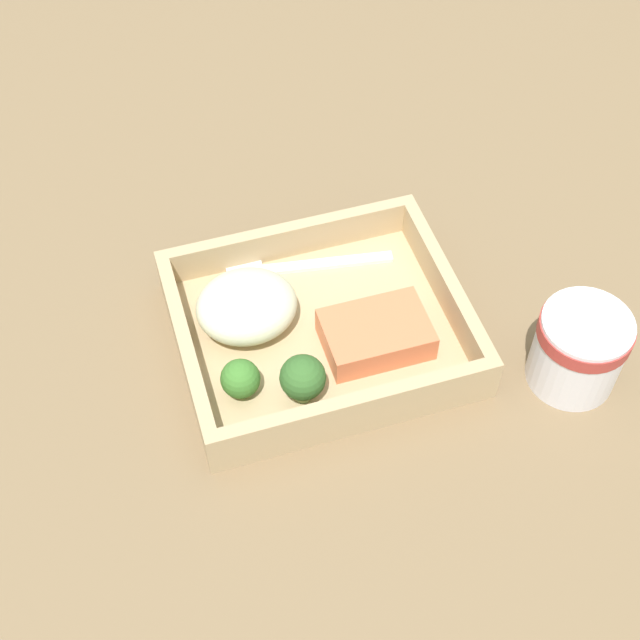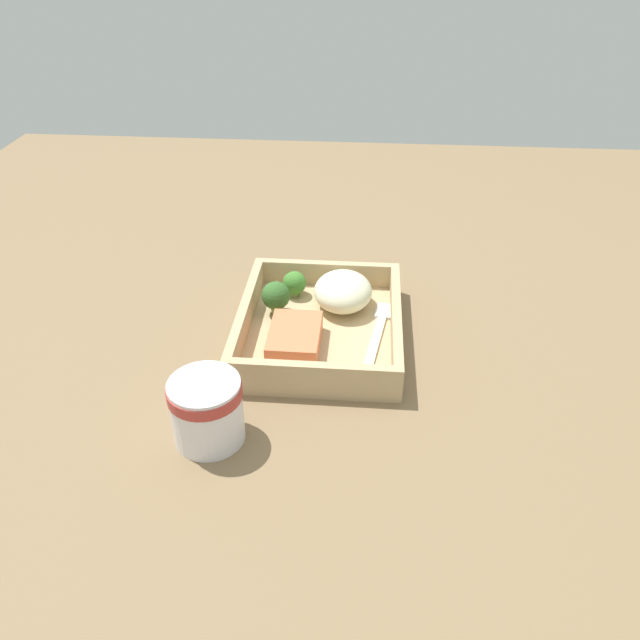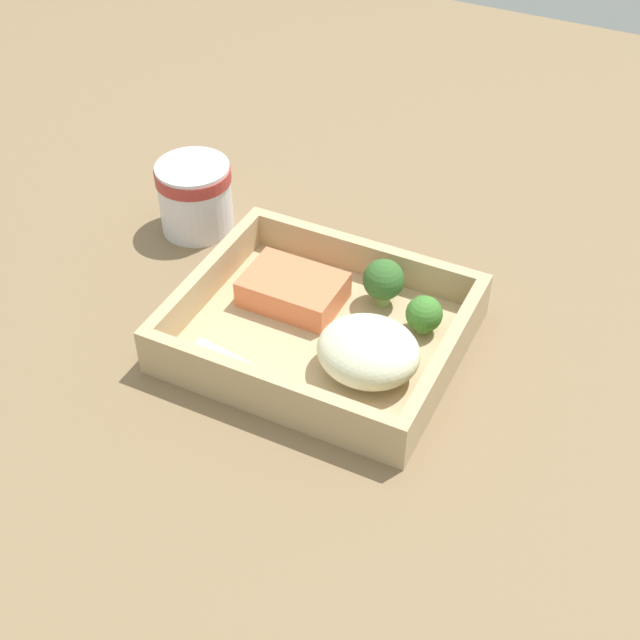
{
  "view_description": "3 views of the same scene",
  "coord_description": "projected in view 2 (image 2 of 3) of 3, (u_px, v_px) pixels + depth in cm",
  "views": [
    {
      "loc": [
        14.48,
        46.25,
        64.32
      ],
      "look_at": [
        0.0,
        0.0,
        2.7
      ],
      "focal_mm": 50.0,
      "sensor_mm": 36.0,
      "label": 1
    },
    {
      "loc": [
        -67.47,
        -5.47,
        48.85
      ],
      "look_at": [
        0.0,
        0.0,
        2.7
      ],
      "focal_mm": 35.0,
      "sensor_mm": 36.0,
      "label": 2
    },
    {
      "loc": [
        26.26,
        -53.51,
        56.06
      ],
      "look_at": [
        0.0,
        0.0,
        2.7
      ],
      "focal_mm": 50.0,
      "sensor_mm": 36.0,
      "label": 3
    }
  ],
  "objects": [
    {
      "name": "tray_rim",
      "position": [
        320.0,
        318.0,
        0.82
      ],
      "size": [
        25.1,
        21.06,
        3.51
      ],
      "color": "tan",
      "rests_on": "takeout_tray"
    },
    {
      "name": "fork",
      "position": [
        378.0,
        332.0,
        0.82
      ],
      "size": [
        15.86,
        4.1,
        0.44
      ],
      "color": "white",
      "rests_on": "takeout_tray"
    },
    {
      "name": "takeout_tray",
      "position": [
        320.0,
        333.0,
        0.83
      ],
      "size": [
        25.1,
        21.06,
        1.2
      ],
      "primitive_type": "cube",
      "color": "tan",
      "rests_on": "ground_plane"
    },
    {
      "name": "broccoli_floret_2",
      "position": [
        276.0,
        296.0,
        0.85
      ],
      "size": [
        3.89,
        3.89,
        4.77
      ],
      "color": "#809D5B",
      "rests_on": "takeout_tray"
    },
    {
      "name": "ground_plane",
      "position": [
        320.0,
        343.0,
        0.84
      ],
      "size": [
        160.0,
        160.0,
        2.0
      ],
      "primitive_type": "cube",
      "color": "olive"
    },
    {
      "name": "salmon_fillet",
      "position": [
        295.0,
        339.0,
        0.79
      ],
      "size": [
        9.22,
        6.41,
        2.74
      ],
      "primitive_type": "cube",
      "rotation": [
        0.0,
        0.0,
        -0.01
      ],
      "color": "#E7764B",
      "rests_on": "takeout_tray"
    },
    {
      "name": "mashed_potatoes",
      "position": [
        343.0,
        291.0,
        0.86
      ],
      "size": [
        9.0,
        8.03,
        4.85
      ],
      "primitive_type": "ellipsoid",
      "color": "beige",
      "rests_on": "takeout_tray"
    },
    {
      "name": "broccoli_floret_1",
      "position": [
        294.0,
        283.0,
        0.89
      ],
      "size": [
        3.37,
        3.37,
        3.71
      ],
      "color": "#7DA65D",
      "rests_on": "takeout_tray"
    },
    {
      "name": "paper_cup",
      "position": [
        207.0,
        408.0,
        0.66
      ],
      "size": [
        7.84,
        7.84,
        7.61
      ],
      "color": "white",
      "rests_on": "ground_plane"
    }
  ]
}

